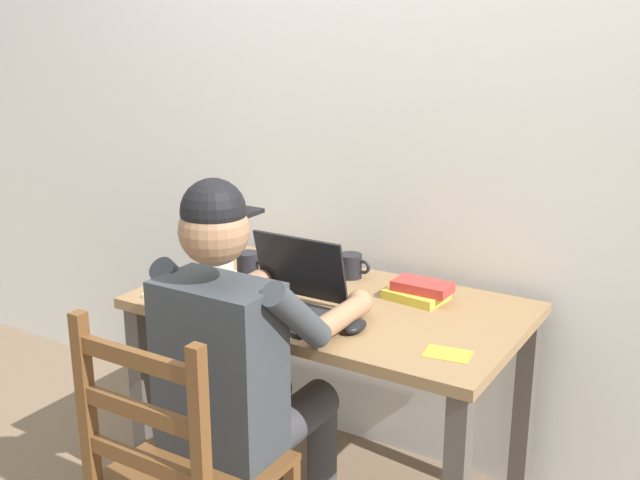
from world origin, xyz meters
The scene contains 12 objects.
back_wall centered at (0.00, 0.44, 1.30)m, with size 6.00×0.04×2.60m.
desk centered at (0.00, 0.00, 0.64)m, with size 1.26×0.72×0.76m.
seated_person centered at (-0.04, -0.43, 0.70)m, with size 0.50×0.60×1.26m.
wooden_chair centered at (-0.04, -0.71, 0.47)m, with size 0.42×0.42×0.96m.
laptop centered at (-0.08, -0.15, 0.81)m, with size 0.33×0.29×0.23m.
computer_mouse centered at (0.19, -0.19, 0.77)m, with size 0.06×0.10×0.03m, color black.
coffee_mug_white centered at (-0.37, -0.11, 0.81)m, with size 0.12×0.08×0.10m.
coffee_mug_dark centered at (-0.06, 0.24, 0.80)m, with size 0.12×0.08×0.09m.
coffee_mug_spare centered at (-0.35, 0.02, 0.81)m, with size 0.12×0.08×0.10m.
book_stack_main centered at (0.24, 0.16, 0.78)m, with size 0.22×0.16×0.06m.
paper_pile_near_laptop centered at (-0.46, -0.23, 0.76)m, with size 0.20×0.15×0.01m, color silver.
landscape_photo_print centered at (0.49, -0.19, 0.76)m, with size 0.13×0.09×0.00m, color gold.
Camera 1 is at (1.21, -2.05, 1.67)m, focal length 43.18 mm.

